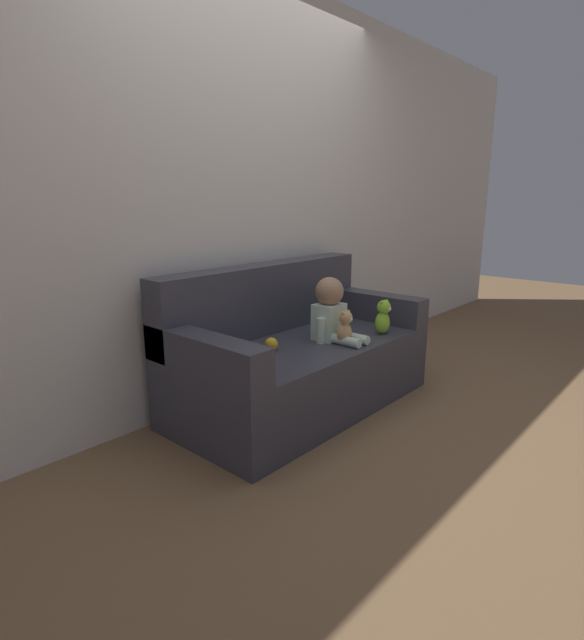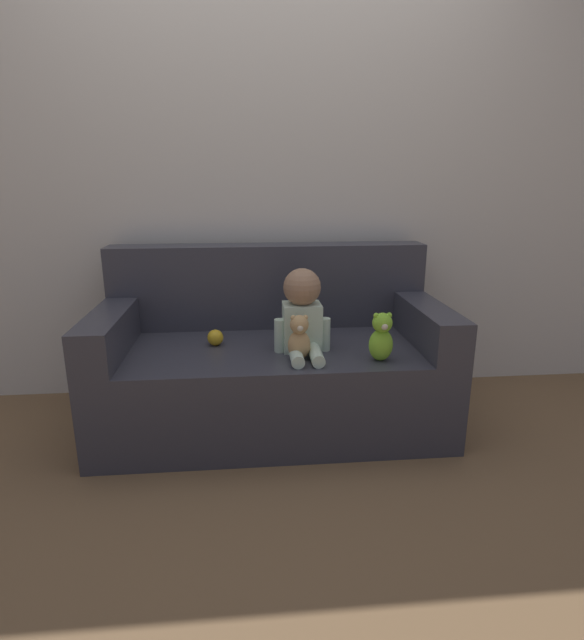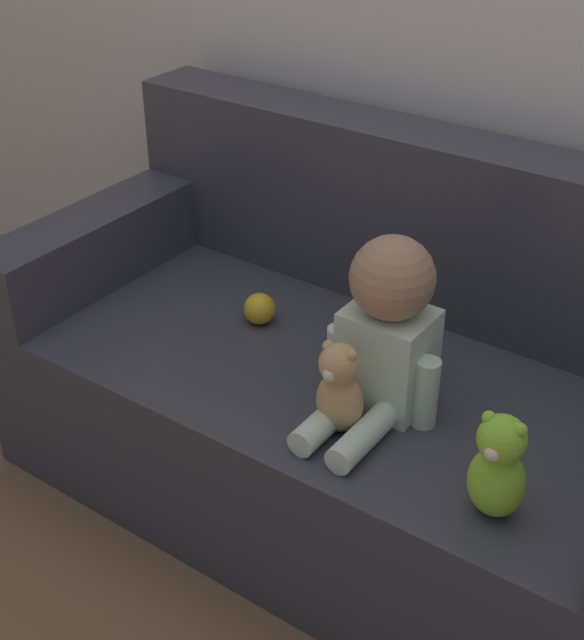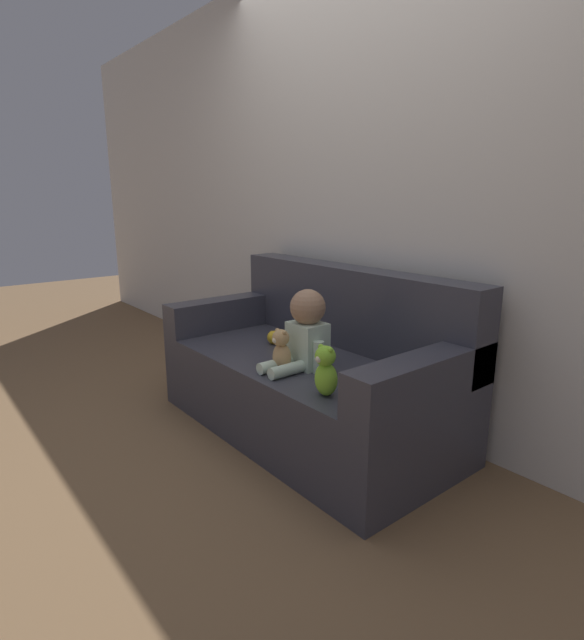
# 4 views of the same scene
# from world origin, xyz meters

# --- Properties ---
(ground_plane) EXTENTS (12.00, 12.00, 0.00)m
(ground_plane) POSITION_xyz_m (0.00, 0.00, 0.00)
(ground_plane) COLOR brown
(wall_back) EXTENTS (8.00, 0.05, 2.60)m
(wall_back) POSITION_xyz_m (0.00, 0.49, 1.30)
(wall_back) COLOR silver
(wall_back) RESTS_ON ground_plane
(couch) EXTENTS (1.66, 0.82, 0.86)m
(couch) POSITION_xyz_m (0.00, 0.06, 0.31)
(couch) COLOR #383842
(couch) RESTS_ON ground_plane
(person_baby) EXTENTS (0.26, 0.34, 0.38)m
(person_baby) POSITION_xyz_m (0.13, -0.12, 0.60)
(person_baby) COLOR silver
(person_baby) RESTS_ON couch
(teddy_bear_brown) EXTENTS (0.10, 0.09, 0.21)m
(teddy_bear_brown) POSITION_xyz_m (0.11, -0.24, 0.52)
(teddy_bear_brown) COLOR tan
(teddy_bear_brown) RESTS_ON couch
(plush_toy_side) EXTENTS (0.11, 0.10, 0.22)m
(plush_toy_side) POSITION_xyz_m (0.46, -0.28, 0.53)
(plush_toy_side) COLOR #8CD133
(plush_toy_side) RESTS_ON couch
(toy_ball) EXTENTS (0.08, 0.08, 0.08)m
(toy_ball) POSITION_xyz_m (-0.27, -0.00, 0.46)
(toy_ball) COLOR gold
(toy_ball) RESTS_ON couch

